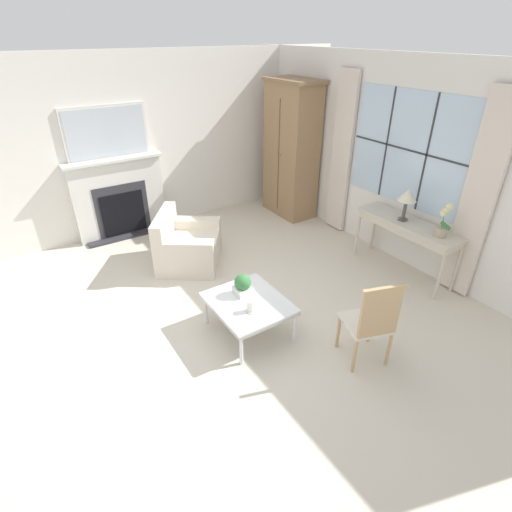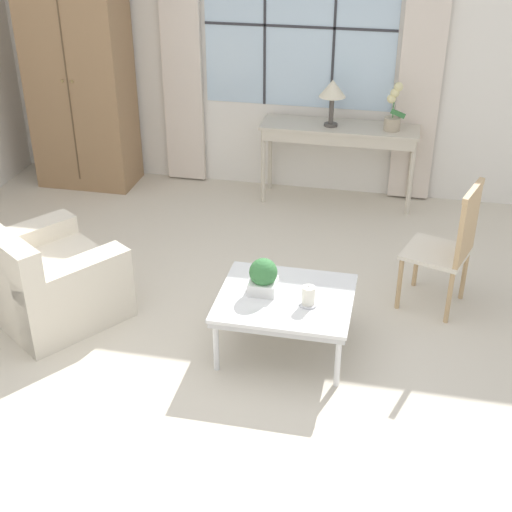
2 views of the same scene
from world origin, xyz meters
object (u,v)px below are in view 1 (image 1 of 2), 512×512
table_lamp (407,197)px  coffee_table (248,304)px  fireplace (119,193)px  armoire (291,150)px  armchair_upholstered (187,247)px  potted_plant_small (243,285)px  pillar_candle (251,306)px  potted_orchid (443,223)px  side_chair_wooden (372,320)px  console_table (408,228)px

table_lamp → coffee_table: table_lamp is taller
fireplace → coffee_table: size_ratio=2.30×
fireplace → armoire: 3.03m
armchair_upholstered → potted_plant_small: bearing=-1.2°
potted_plant_small → fireplace: bearing=-171.8°
table_lamp → potted_plant_small: 2.53m
coffee_table → armchair_upholstered: bearing=178.1°
potted_plant_small → pillar_candle: potted_plant_small is taller
armoire → fireplace: bearing=-105.0°
armoire → pillar_candle: armoire is taller
fireplace → armoire: bearing=75.0°
potted_orchid → pillar_candle: (-0.39, -2.57, -0.47)m
fireplace → armchair_upholstered: (1.50, 0.49, -0.45)m
fireplace → side_chair_wooden: 4.54m
potted_orchid → side_chair_wooden: potted_orchid is taller
coffee_table → pillar_candle: size_ratio=6.04×
potted_orchid → side_chair_wooden: 1.85m
potted_orchid → armchair_upholstered: size_ratio=0.36×
armchair_upholstered → fireplace: bearing=-162.0°
armchair_upholstered → side_chair_wooden: (2.88, 0.70, 0.29)m
coffee_table → potted_plant_small: bearing=170.9°
console_table → coffee_table: console_table is taller
console_table → pillar_candle: size_ratio=9.98×
fireplace → armchair_upholstered: size_ratio=1.66×
armoire → pillar_candle: (2.68, -2.55, -0.70)m
fireplace → armchair_upholstered: 1.64m
coffee_table → table_lamp: bearing=90.4°
armchair_upholstered → table_lamp: bearing=53.8°
armoire → table_lamp: bearing=0.4°
armoire → potted_plant_small: (2.36, -2.44, -0.64)m
potted_orchid → potted_plant_small: bearing=-106.2°
potted_orchid → fireplace: bearing=-142.8°
fireplace → side_chair_wooden: size_ratio=2.06×
table_lamp → coffee_table: size_ratio=0.49×
potted_orchid → pillar_candle: potted_orchid is taller
potted_orchid → pillar_candle: 2.64m
table_lamp → potted_orchid: size_ratio=0.98×
fireplace → side_chair_wooden: fireplace is taller
armoire → potted_plant_small: armoire is taller
coffee_table → potted_plant_small: (-0.16, 0.03, 0.16)m
fireplace → armoire: armoire is taller
table_lamp → side_chair_wooden: size_ratio=0.44×
side_chair_wooden → fireplace: bearing=-164.8°
armoire → side_chair_wooden: size_ratio=2.33×
armchair_upholstered → coffee_table: size_ratio=1.38×
armoire → console_table: 2.63m
console_table → pillar_candle: (0.09, -2.59, -0.21)m
armoire → armchair_upholstered: size_ratio=1.88×
armoire → pillar_candle: size_ratio=15.69×
armoire → armchair_upholstered: 2.67m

